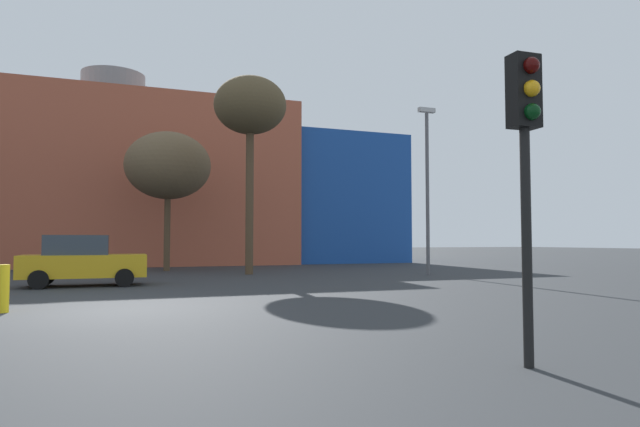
{
  "coord_description": "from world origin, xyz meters",
  "views": [
    {
      "loc": [
        0.13,
        -12.51,
        1.5
      ],
      "look_at": [
        7.13,
        6.23,
        2.53
      ],
      "focal_mm": 30.24,
      "sensor_mm": 36.0,
      "label": 1
    }
  ],
  "objects_px": {
    "bare_tree_0": "(168,166)",
    "bare_tree_2": "(250,108)",
    "parked_car_2": "(82,261)",
    "street_lamp": "(427,179)",
    "traffic_light_near_right": "(526,136)",
    "bollard_yellow_0": "(3,289)"
  },
  "relations": [
    {
      "from": "bare_tree_0",
      "to": "bare_tree_2",
      "type": "relative_size",
      "value": 0.78
    },
    {
      "from": "parked_car_2",
      "to": "bare_tree_0",
      "type": "bearing_deg",
      "value": 68.39
    },
    {
      "from": "parked_car_2",
      "to": "street_lamp",
      "type": "distance_m",
      "value": 14.63
    },
    {
      "from": "traffic_light_near_right",
      "to": "bare_tree_2",
      "type": "xyz_separation_m",
      "value": [
        0.96,
        18.84,
        4.84
      ]
    },
    {
      "from": "bollard_yellow_0",
      "to": "street_lamp",
      "type": "distance_m",
      "value": 17.67
    },
    {
      "from": "parked_car_2",
      "to": "bare_tree_2",
      "type": "distance_m",
      "value": 10.44
    },
    {
      "from": "bollard_yellow_0",
      "to": "street_lamp",
      "type": "bearing_deg",
      "value": 27.61
    },
    {
      "from": "parked_car_2",
      "to": "bare_tree_0",
      "type": "relative_size",
      "value": 0.55
    },
    {
      "from": "traffic_light_near_right",
      "to": "bare_tree_0",
      "type": "height_order",
      "value": "bare_tree_0"
    },
    {
      "from": "parked_car_2",
      "to": "street_lamp",
      "type": "xyz_separation_m",
      "value": [
        14.16,
        1.29,
        3.46
      ]
    },
    {
      "from": "parked_car_2",
      "to": "bollard_yellow_0",
      "type": "relative_size",
      "value": 3.89
    },
    {
      "from": "street_lamp",
      "to": "traffic_light_near_right",
      "type": "bearing_deg",
      "value": -118.08
    },
    {
      "from": "bollard_yellow_0",
      "to": "street_lamp",
      "type": "relative_size",
      "value": 0.13
    },
    {
      "from": "traffic_light_near_right",
      "to": "bollard_yellow_0",
      "type": "height_order",
      "value": "traffic_light_near_right"
    },
    {
      "from": "bare_tree_2",
      "to": "street_lamp",
      "type": "xyz_separation_m",
      "value": [
        7.48,
        -3.02,
        -3.31
      ]
    },
    {
      "from": "bare_tree_0",
      "to": "bare_tree_2",
      "type": "bearing_deg",
      "value": -52.95
    },
    {
      "from": "parked_car_2",
      "to": "street_lamp",
      "type": "height_order",
      "value": "street_lamp"
    },
    {
      "from": "parked_car_2",
      "to": "traffic_light_near_right",
      "type": "distance_m",
      "value": 15.73
    },
    {
      "from": "parked_car_2",
      "to": "traffic_light_near_right",
      "type": "relative_size",
      "value": 1.04
    },
    {
      "from": "traffic_light_near_right",
      "to": "street_lamp",
      "type": "distance_m",
      "value": 18.0
    },
    {
      "from": "traffic_light_near_right",
      "to": "bare_tree_2",
      "type": "relative_size",
      "value": 0.42
    },
    {
      "from": "bare_tree_2",
      "to": "parked_car_2",
      "type": "bearing_deg",
      "value": -147.13
    }
  ]
}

